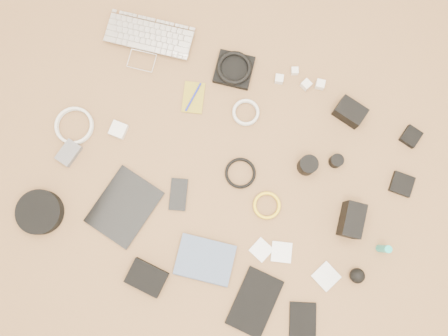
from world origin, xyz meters
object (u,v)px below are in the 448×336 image
at_px(laptop, 146,47).
at_px(dslr_camera, 350,112).
at_px(paperback, 200,281).
at_px(tablet, 124,207).
at_px(headphone_case, 40,212).
at_px(phone, 178,194).

xyz_separation_m(laptop, dslr_camera, (0.87, 0.06, 0.02)).
relative_size(laptop, dslr_camera, 3.15).
bearing_deg(paperback, dslr_camera, -28.52).
distance_m(laptop, tablet, 0.66).
relative_size(laptop, paperback, 1.67).
relative_size(dslr_camera, paperback, 0.53).
relative_size(dslr_camera, headphone_case, 0.65).
bearing_deg(laptop, dslr_camera, -5.15).
bearing_deg(phone, dslr_camera, 30.21).
bearing_deg(dslr_camera, paperback, -97.39).
bearing_deg(headphone_case, phone, 30.62).
height_order(tablet, phone, tablet).
relative_size(headphone_case, paperback, 0.81).
xyz_separation_m(dslr_camera, tablet, (-0.67, -0.70, -0.03)).
distance_m(dslr_camera, headphone_case, 1.28).
bearing_deg(tablet, paperback, -10.13).
relative_size(phone, paperback, 0.59).
relative_size(laptop, headphone_case, 2.06).
relative_size(laptop, tablet, 1.36).
xyz_separation_m(tablet, phone, (0.17, 0.13, -0.00)).
bearing_deg(headphone_case, laptop, 83.09).
bearing_deg(tablet, headphone_case, -143.01).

